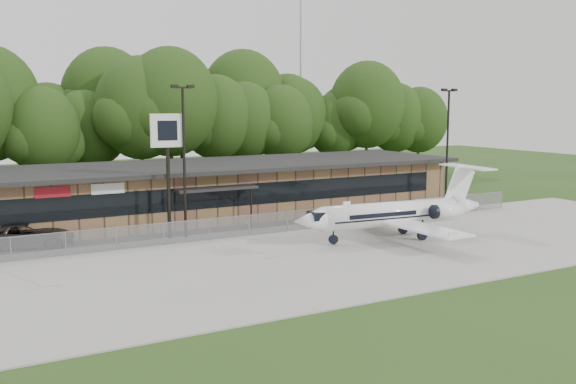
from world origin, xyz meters
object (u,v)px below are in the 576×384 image
business_jet (397,214)px  pole_sign (167,144)px  suv (26,235)px  terminal (213,189)px

business_jet → pole_sign: size_ratio=1.72×
business_jet → suv: 23.84m
business_jet → suv: (-21.96, 9.23, -0.91)m
business_jet → terminal: bearing=121.1°
terminal → suv: 15.77m
terminal → business_jet: business_jet is taller
business_jet → pole_sign: pole_sign is taller
terminal → pole_sign: bearing=-130.1°
suv → pole_sign: pole_sign is taller
terminal → suv: bearing=-160.2°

